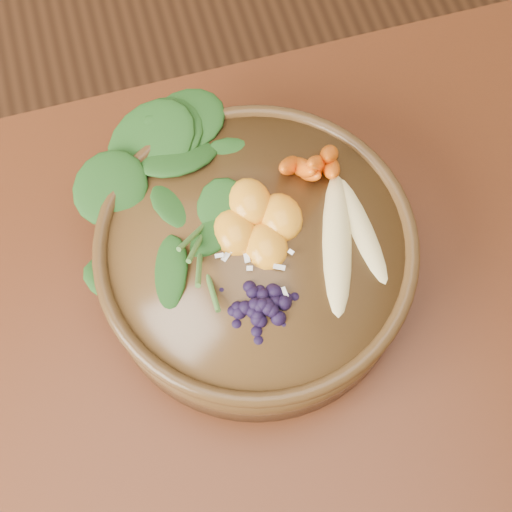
% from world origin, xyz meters
% --- Properties ---
extents(ground, '(4.00, 4.00, 0.00)m').
position_xyz_m(ground, '(0.00, 0.00, 0.00)').
color(ground, '#381E0F').
rests_on(ground, ground).
extents(dining_table, '(1.60, 0.90, 0.75)m').
position_xyz_m(dining_table, '(0.00, 0.00, 0.66)').
color(dining_table, '#331C0C').
rests_on(dining_table, ground).
extents(stoneware_bowl, '(0.40, 0.40, 0.09)m').
position_xyz_m(stoneware_bowl, '(0.05, 0.17, 0.79)').
color(stoneware_bowl, '#513519').
rests_on(stoneware_bowl, dining_table).
extents(kale_heap, '(0.25, 0.24, 0.05)m').
position_xyz_m(kale_heap, '(0.02, 0.25, 0.86)').
color(kale_heap, '#204B18').
rests_on(kale_heap, stoneware_bowl).
extents(carrot_cluster, '(0.08, 0.08, 0.09)m').
position_xyz_m(carrot_cluster, '(0.13, 0.24, 0.88)').
color(carrot_cluster, orange).
rests_on(carrot_cluster, stoneware_bowl).
extents(banana_halves, '(0.09, 0.18, 0.03)m').
position_xyz_m(banana_halves, '(0.14, 0.15, 0.85)').
color(banana_halves, '#E0CC84').
rests_on(banana_halves, stoneware_bowl).
extents(mandarin_cluster, '(0.12, 0.12, 0.04)m').
position_xyz_m(mandarin_cluster, '(0.06, 0.19, 0.86)').
color(mandarin_cluster, orange).
rests_on(mandarin_cluster, stoneware_bowl).
extents(blueberry_pile, '(0.17, 0.15, 0.04)m').
position_xyz_m(blueberry_pile, '(0.04, 0.10, 0.86)').
color(blueberry_pile, black).
rests_on(blueberry_pile, stoneware_bowl).
extents(coconut_flakes, '(0.12, 0.10, 0.01)m').
position_xyz_m(coconut_flakes, '(0.05, 0.15, 0.84)').
color(coconut_flakes, white).
rests_on(coconut_flakes, stoneware_bowl).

